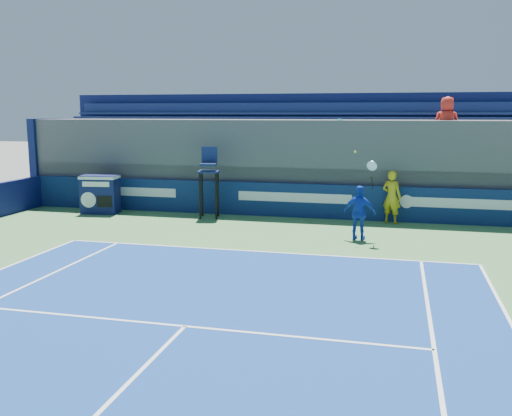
% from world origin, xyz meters
% --- Properties ---
extents(ball_person, '(0.75, 0.63, 1.77)m').
position_xyz_m(ball_person, '(3.31, 16.76, 0.89)').
color(ball_person, gold).
rests_on(ball_person, apron).
extents(back_hoarding, '(20.40, 0.21, 1.20)m').
position_xyz_m(back_hoarding, '(0.00, 17.10, 0.60)').
color(back_hoarding, '#0D1E4D').
rests_on(back_hoarding, ground).
extents(match_clock, '(1.40, 0.87, 1.40)m').
position_xyz_m(match_clock, '(-7.00, 16.16, 0.74)').
color(match_clock, '#0D1345').
rests_on(match_clock, ground).
extents(umpire_chair, '(0.82, 0.82, 2.48)m').
position_xyz_m(umpire_chair, '(-2.86, 16.29, 1.53)').
color(umpire_chair, black).
rests_on(umpire_chair, ground).
extents(tennis_player, '(0.97, 0.54, 2.57)m').
position_xyz_m(tennis_player, '(2.45, 13.99, 0.81)').
color(tennis_player, '#1539B2').
rests_on(tennis_player, apron).
extents(stadium_seating, '(21.00, 4.05, 4.40)m').
position_xyz_m(stadium_seating, '(0.02, 19.15, 1.84)').
color(stadium_seating, '#4C4C50').
rests_on(stadium_seating, ground).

